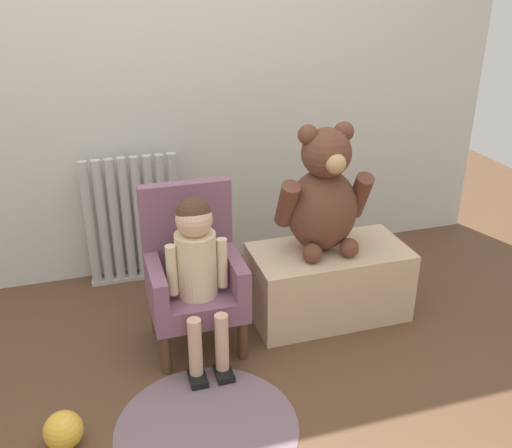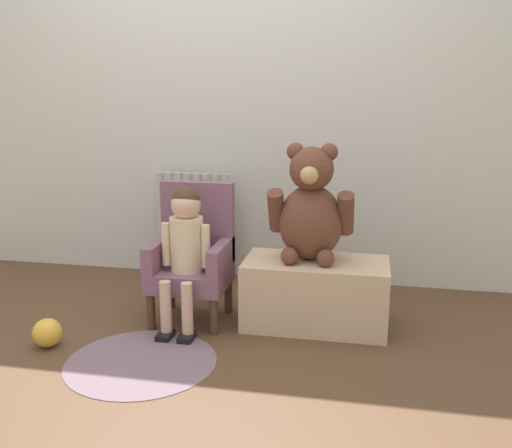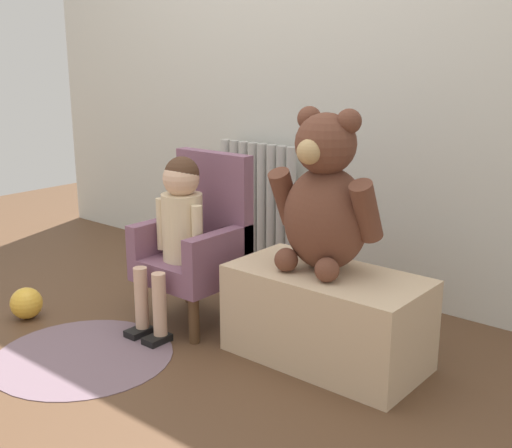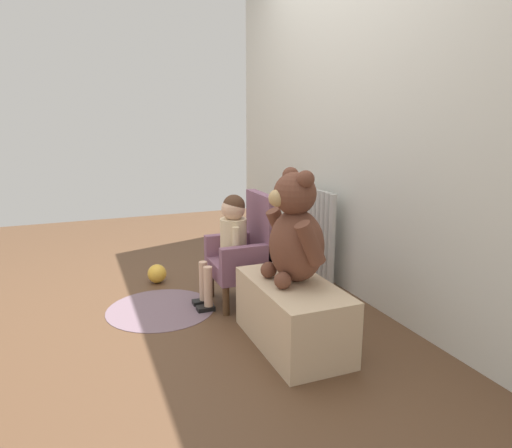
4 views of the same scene
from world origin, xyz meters
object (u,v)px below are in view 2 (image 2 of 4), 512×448
object	(u,v)px
toy_ball	(47,333)
radiator	(194,227)
large_teddy_bear	(311,209)
floor_rug	(141,362)
low_bench	(315,293)
child_figure	(185,238)
child_armchair	(193,256)

from	to	relation	value
toy_ball	radiator	bearing A→B (deg)	71.08
large_teddy_bear	floor_rug	bearing A→B (deg)	-138.84
radiator	toy_ball	xyz separation A→B (m)	(-0.38, -1.12, -0.27)
large_teddy_bear	low_bench	bearing A→B (deg)	-35.11
floor_rug	toy_ball	size ratio (longest dim) A/B	4.93
child_figure	toy_ball	xyz separation A→B (m)	(-0.57, -0.38, -0.40)
child_armchair	low_bench	bearing A→B (deg)	1.35
radiator	child_armchair	bearing A→B (deg)	-73.04
child_armchair	child_figure	bearing A→B (deg)	-90.00
child_armchair	toy_ball	distance (m)	0.80
radiator	child_armchair	size ratio (longest dim) A/B	0.95
child_figure	low_bench	xyz separation A→B (m)	(0.65, 0.13, -0.30)
child_figure	radiator	bearing A→B (deg)	104.50
child_figure	floor_rug	distance (m)	0.65
radiator	low_bench	world-z (taller)	radiator
low_bench	toy_ball	world-z (taller)	low_bench
child_armchair	floor_rug	bearing A→B (deg)	-97.59
radiator	low_bench	xyz separation A→B (m)	(0.84, -0.61, -0.17)
radiator	child_figure	distance (m)	0.77
large_teddy_bear	radiator	bearing A→B (deg)	144.07
floor_rug	radiator	bearing A→B (deg)	95.56
radiator	floor_rug	size ratio (longest dim) A/B	1.01
child_armchair	low_bench	xyz separation A→B (m)	(0.65, 0.02, -0.17)
radiator	child_armchair	xyz separation A→B (m)	(0.19, -0.62, -0.00)
radiator	toy_ball	bearing A→B (deg)	-108.92
low_bench	toy_ball	size ratio (longest dim) A/B	5.28
radiator	low_bench	bearing A→B (deg)	-35.89
radiator	floor_rug	xyz separation A→B (m)	(0.12, -1.18, -0.34)
child_figure	large_teddy_bear	size ratio (longest dim) A/B	1.22
child_armchair	toy_ball	xyz separation A→B (m)	(-0.57, -0.49, -0.27)
toy_ball	child_figure	bearing A→B (deg)	33.62
child_armchair	floor_rug	xyz separation A→B (m)	(-0.07, -0.56, -0.34)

